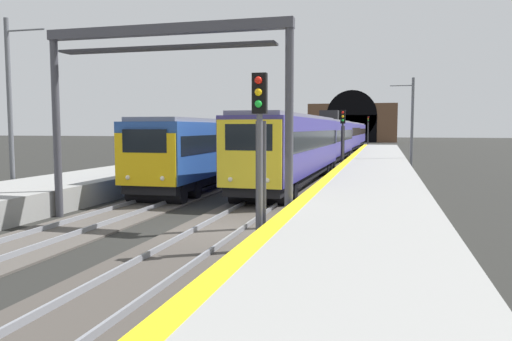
# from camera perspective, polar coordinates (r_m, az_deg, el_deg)

# --- Properties ---
(ground_plane) EXTENTS (320.00, 320.00, 0.00)m
(ground_plane) POSITION_cam_1_polar(r_m,az_deg,el_deg) (16.19, -3.97, -6.99)
(ground_plane) COLOR black
(platform_right) EXTENTS (112.00, 4.49, 0.97)m
(platform_right) POSITION_cam_1_polar(r_m,az_deg,el_deg) (15.29, 12.18, -5.95)
(platform_right) COLOR gray
(platform_right) RESTS_ON ground_plane
(platform_right_edge_strip) EXTENTS (112.00, 0.50, 0.01)m
(platform_right_edge_strip) POSITION_cam_1_polar(r_m,az_deg,el_deg) (15.41, 4.77, -3.91)
(platform_right_edge_strip) COLOR yellow
(platform_right_edge_strip) RESTS_ON platform_right
(track_main_line) EXTENTS (160.00, 3.17, 0.21)m
(track_main_line) POSITION_cam_1_polar(r_m,az_deg,el_deg) (16.18, -3.98, -6.85)
(track_main_line) COLOR #423D38
(track_main_line) RESTS_ON ground_plane
(track_adjacent_line) EXTENTS (160.00, 3.15, 0.21)m
(track_adjacent_line) POSITION_cam_1_polar(r_m,az_deg,el_deg) (18.24, -18.36, -5.75)
(track_adjacent_line) COLOR #4C4742
(track_adjacent_line) RESTS_ON ground_plane
(train_main_approaching) EXTENTS (73.72, 3.17, 4.95)m
(train_main_approaching) POSITION_cam_1_polar(r_m,az_deg,el_deg) (55.86, 9.44, 3.83)
(train_main_approaching) COLOR navy
(train_main_approaching) RESTS_ON ground_plane
(train_adjacent_platform) EXTENTS (56.79, 3.20, 3.81)m
(train_adjacent_platform) POSITION_cam_1_polar(r_m,az_deg,el_deg) (48.02, 2.83, 3.58)
(train_adjacent_platform) COLOR #264C99
(train_adjacent_platform) RESTS_ON ground_plane
(railway_signal_near) EXTENTS (0.39, 0.38, 4.77)m
(railway_signal_near) POSITION_cam_1_polar(r_m,az_deg,el_deg) (12.97, 0.43, 3.00)
(railway_signal_near) COLOR #4C4C54
(railway_signal_near) RESTS_ON ground_plane
(railway_signal_mid) EXTENTS (0.39, 0.38, 4.71)m
(railway_signal_mid) POSITION_cam_1_polar(r_m,az_deg,el_deg) (38.99, 9.98, 4.20)
(railway_signal_mid) COLOR #38383D
(railway_signal_mid) RESTS_ON ground_plane
(railway_signal_far) EXTENTS (0.39, 0.38, 5.51)m
(railway_signal_far) POSITION_cam_1_polar(r_m,az_deg,el_deg) (97.58, 12.81, 4.84)
(railway_signal_far) COLOR #38383D
(railway_signal_far) RESTS_ON ground_plane
(overhead_signal_gantry) EXTENTS (0.70, 9.08, 6.89)m
(overhead_signal_gantry) POSITION_cam_1_polar(r_m,az_deg,el_deg) (17.71, -10.52, 11.07)
(overhead_signal_gantry) COLOR #3F3F47
(overhead_signal_gantry) RESTS_ON ground_plane
(tunnel_portal) EXTENTS (2.34, 20.18, 11.85)m
(tunnel_portal) POSITION_cam_1_polar(r_m,az_deg,el_deg) (116.03, 11.00, 5.44)
(tunnel_portal) COLOR brown
(tunnel_portal) RESTS_ON ground_plane
(catenary_mast_near) EXTENTS (0.22, 1.85, 7.23)m
(catenary_mast_near) POSITION_cam_1_polar(r_m,az_deg,el_deg) (40.69, 17.55, 5.25)
(catenary_mast_near) COLOR #595B60
(catenary_mast_near) RESTS_ON ground_plane
(catenary_mast_far) EXTENTS (0.22, 2.13, 8.37)m
(catenary_mast_far) POSITION_cam_1_polar(r_m,az_deg,el_deg) (25.80, -26.50, 6.55)
(catenary_mast_far) COLOR #595B60
(catenary_mast_far) RESTS_ON ground_plane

